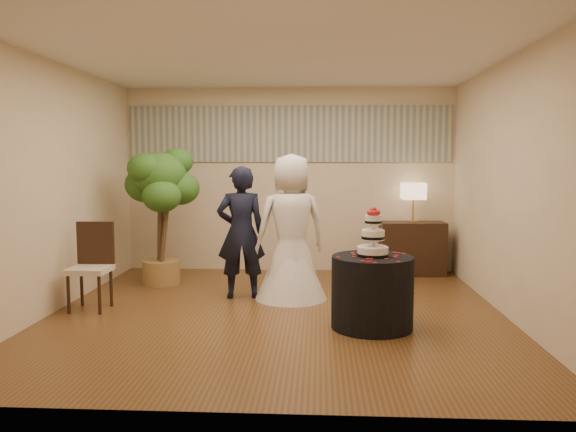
# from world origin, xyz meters

# --- Properties ---
(floor) EXTENTS (5.00, 5.00, 0.00)m
(floor) POSITION_xyz_m (0.00, 0.00, 0.00)
(floor) COLOR brown
(floor) RESTS_ON ground
(ceiling) EXTENTS (5.00, 5.00, 0.00)m
(ceiling) POSITION_xyz_m (0.00, 0.00, 2.80)
(ceiling) COLOR white
(ceiling) RESTS_ON wall_back
(wall_back) EXTENTS (5.00, 0.06, 2.80)m
(wall_back) POSITION_xyz_m (0.00, 2.50, 1.40)
(wall_back) COLOR beige
(wall_back) RESTS_ON ground
(wall_front) EXTENTS (5.00, 0.06, 2.80)m
(wall_front) POSITION_xyz_m (0.00, -2.50, 1.40)
(wall_front) COLOR beige
(wall_front) RESTS_ON ground
(wall_left) EXTENTS (0.06, 5.00, 2.80)m
(wall_left) POSITION_xyz_m (-2.50, 0.00, 1.40)
(wall_left) COLOR beige
(wall_left) RESTS_ON ground
(wall_right) EXTENTS (0.06, 5.00, 2.80)m
(wall_right) POSITION_xyz_m (2.50, 0.00, 1.40)
(wall_right) COLOR beige
(wall_right) RESTS_ON ground
(mural_border) EXTENTS (4.90, 0.02, 0.85)m
(mural_border) POSITION_xyz_m (0.00, 2.48, 2.10)
(mural_border) COLOR #9BA18F
(mural_border) RESTS_ON wall_back
(groom) EXTENTS (0.65, 0.48, 1.63)m
(groom) POSITION_xyz_m (-0.50, 0.70, 0.81)
(groom) COLOR black
(groom) RESTS_ON floor
(bride) EXTENTS (1.12, 1.12, 1.78)m
(bride) POSITION_xyz_m (0.12, 0.68, 0.89)
(bride) COLOR white
(bride) RESTS_ON floor
(cake_table) EXTENTS (1.00, 1.00, 0.74)m
(cake_table) POSITION_xyz_m (1.00, -0.49, 0.37)
(cake_table) COLOR black
(cake_table) RESTS_ON floor
(wedding_cake) EXTENTS (0.31, 0.31, 0.50)m
(wedding_cake) POSITION_xyz_m (1.00, -0.49, 0.98)
(wedding_cake) COLOR white
(wedding_cake) RESTS_ON cake_table
(console) EXTENTS (0.96, 0.46, 0.79)m
(console) POSITION_xyz_m (1.85, 2.24, 0.39)
(console) COLOR black
(console) RESTS_ON floor
(table_lamp) EXTENTS (0.33, 0.33, 0.58)m
(table_lamp) POSITION_xyz_m (1.85, 2.24, 1.08)
(table_lamp) COLOR beige
(table_lamp) RESTS_ON console
(ficus_tree) EXTENTS (0.91, 0.91, 1.91)m
(ficus_tree) POSITION_xyz_m (-1.70, 1.40, 0.96)
(ficus_tree) COLOR #336820
(ficus_tree) RESTS_ON floor
(side_chair) EXTENTS (0.45, 0.47, 0.99)m
(side_chair) POSITION_xyz_m (-2.13, 0.01, 0.50)
(side_chair) COLOR black
(side_chair) RESTS_ON floor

